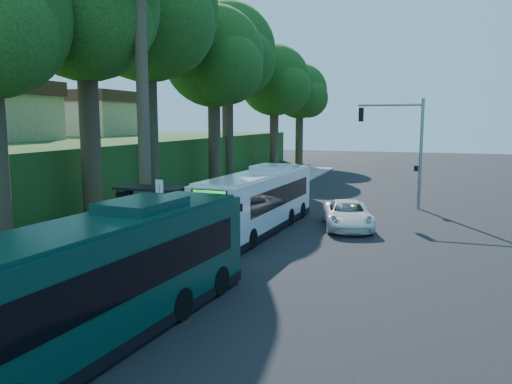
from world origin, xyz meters
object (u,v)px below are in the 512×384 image
(bus_shelter, at_px, (148,202))
(pickup, at_px, (347,215))
(teal_bus, at_px, (101,278))
(white_bus, at_px, (259,200))

(bus_shelter, xyz_separation_m, pickup, (8.58, 5.62, -1.10))
(bus_shelter, xyz_separation_m, teal_bus, (4.67, -10.10, -0.14))
(bus_shelter, bearing_deg, white_bus, 39.63)
(white_bus, bearing_deg, pickup, 28.88)
(white_bus, distance_m, teal_bus, 13.70)
(white_bus, height_order, teal_bus, teal_bus)
(bus_shelter, distance_m, white_bus, 5.64)
(white_bus, xyz_separation_m, pickup, (4.24, 2.03, -0.87))
(white_bus, height_order, pickup, white_bus)
(teal_bus, xyz_separation_m, pickup, (3.91, 15.72, -0.96))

